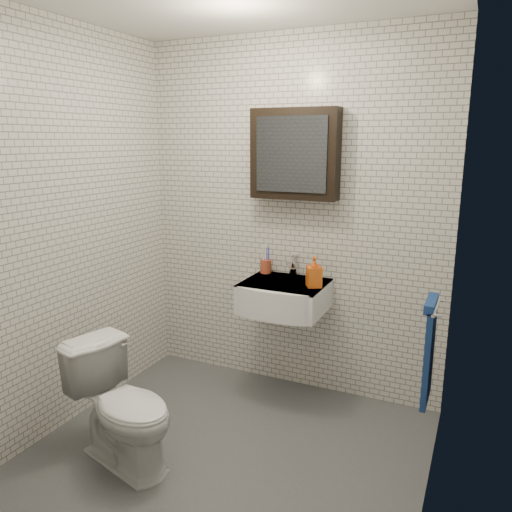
# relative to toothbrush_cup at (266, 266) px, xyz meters

# --- Properties ---
(ground) EXTENTS (2.20, 2.00, 0.01)m
(ground) POSITION_rel_toothbrush_cup_xyz_m (0.16, -0.94, -0.90)
(ground) COLOR #4D5055
(ground) RESTS_ON ground
(room_shell) EXTENTS (2.22, 2.02, 2.51)m
(room_shell) POSITION_rel_toothbrush_cup_xyz_m (0.16, -0.94, 0.56)
(room_shell) COLOR silver
(room_shell) RESTS_ON ground
(washbasin) EXTENTS (0.55, 0.50, 0.20)m
(washbasin) POSITION_rel_toothbrush_cup_xyz_m (0.21, -0.21, -0.15)
(washbasin) COLOR white
(washbasin) RESTS_ON room_shell
(faucet) EXTENTS (0.06, 0.20, 0.15)m
(faucet) POSITION_rel_toothbrush_cup_xyz_m (0.21, -0.01, 0.01)
(faucet) COLOR silver
(faucet) RESTS_ON washbasin
(mirror_cabinet) EXTENTS (0.60, 0.15, 0.60)m
(mirror_cabinet) POSITION_rel_toothbrush_cup_xyz_m (0.21, -0.01, 0.80)
(mirror_cabinet) COLOR black
(mirror_cabinet) RESTS_ON room_shell
(towel_rail) EXTENTS (0.09, 0.30, 0.58)m
(towel_rail) POSITION_rel_toothbrush_cup_xyz_m (1.21, -0.59, -0.18)
(towel_rail) COLOR silver
(towel_rail) RESTS_ON room_shell
(toothbrush_cup) EXTENTS (0.09, 0.09, 0.22)m
(toothbrush_cup) POSITION_rel_toothbrush_cup_xyz_m (0.00, 0.00, 0.00)
(toothbrush_cup) COLOR #A44229
(toothbrush_cup) RESTS_ON washbasin
(soap_bottle) EXTENTS (0.13, 0.13, 0.21)m
(soap_bottle) POSITION_rel_toothbrush_cup_xyz_m (0.43, -0.19, 0.05)
(soap_bottle) COLOR #F04B19
(soap_bottle) RESTS_ON washbasin
(toilet) EXTENTS (0.76, 0.55, 0.69)m
(toilet) POSITION_rel_toothbrush_cup_xyz_m (-0.32, -1.24, -0.56)
(toilet) COLOR white
(toilet) RESTS_ON ground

